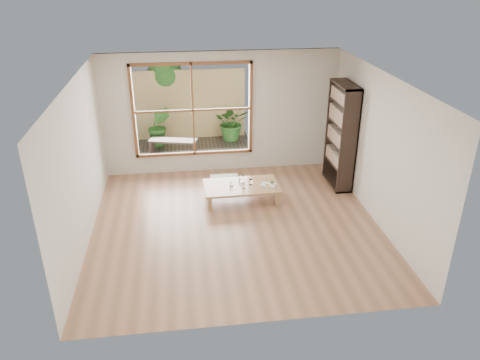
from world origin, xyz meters
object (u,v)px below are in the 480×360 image
Objects in this scene: bookshelf at (341,136)px; food_tray at (269,184)px; garden_bench at (173,142)px; low_table at (241,187)px.

bookshelf is 1.79m from food_tray.
food_tray is at bearing -40.78° from garden_bench.
low_table is at bearing -48.77° from garden_bench.
food_tray is (0.53, -0.06, 0.06)m from low_table.
food_tray is at bearing -8.16° from low_table.
garden_bench is (-1.30, 2.53, 0.04)m from low_table.
food_tray is at bearing -160.92° from bookshelf.
bookshelf is at bearing -17.33° from garden_bench.
garden_bench is (-1.83, 2.60, -0.02)m from food_tray.
low_table is 2.85m from garden_bench.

